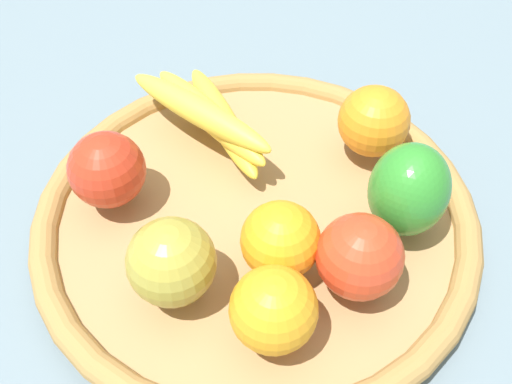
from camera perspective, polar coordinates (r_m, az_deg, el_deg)
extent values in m
plane|color=slate|center=(0.61, 0.00, -3.58)|extent=(2.40, 2.40, 0.00)
cylinder|color=#A57E50|center=(0.60, 0.00, -2.87)|extent=(0.42, 0.42, 0.02)
torus|color=#A37A42|center=(0.59, 0.00, -2.13)|extent=(0.44, 0.44, 0.03)
sphere|color=orange|center=(0.48, 2.23, -11.09)|extent=(0.10, 0.10, 0.07)
sphere|color=orange|center=(0.51, 2.34, -4.63)|extent=(0.10, 0.10, 0.07)
sphere|color=orange|center=(0.62, 11.15, 6.64)|extent=(0.09, 0.09, 0.07)
sphere|color=red|center=(0.51, 9.84, -6.08)|extent=(0.10, 0.10, 0.07)
sphere|color=#A49637|center=(0.50, -8.05, -6.60)|extent=(0.09, 0.09, 0.08)
ellipsoid|color=yellow|center=(0.65, -3.22, 6.87)|extent=(0.08, 0.19, 0.03)
ellipsoid|color=yellow|center=(0.64, -4.50, 7.27)|extent=(0.13, 0.17, 0.03)
ellipsoid|color=yellow|center=(0.62, -5.43, 7.64)|extent=(0.15, 0.15, 0.03)
ellipsoid|color=#2F892C|center=(0.55, 14.35, 0.22)|extent=(0.10, 0.10, 0.09)
sphere|color=red|center=(0.58, -14.01, 2.07)|extent=(0.10, 0.10, 0.07)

